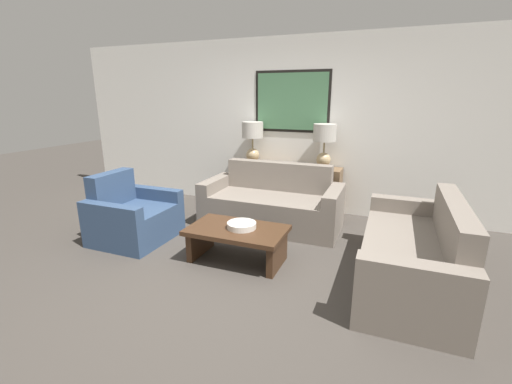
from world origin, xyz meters
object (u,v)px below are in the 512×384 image
Objects in this scene: coffee_table at (237,237)px; couch_by_side at (414,255)px; couch_by_back_wall at (272,205)px; decorative_bowl at (242,225)px; console_table at (286,189)px; armchair_near_back_wall at (133,217)px; table_lamp_right at (324,140)px; table_lamp_left at (253,137)px.

couch_by_side is at bearing 6.03° from coffee_table.
couch_by_back_wall is 5.96× the size of decorative_bowl.
decorative_bowl is (-1.74, -0.17, 0.12)m from couch_by_side.
couch_by_side reaches higher than console_table.
couch_by_side is at bearing 5.50° from decorative_bowl.
armchair_near_back_wall reaches higher than coffee_table.
table_lamp_right is at bearing 72.90° from coffee_table.
armchair_near_back_wall is at bearing 178.14° from decorative_bowl.
couch_by_side is 1.78× the size of coffee_table.
decorative_bowl is at bearing -105.90° from table_lamp_right.
table_lamp_right is 0.61× the size of coffee_table.
couch_by_back_wall is at bearing 36.30° from armchair_near_back_wall.
couch_by_back_wall is at bearing 151.19° from couch_by_side.
couch_by_side is at bearing -53.58° from table_lamp_right.
console_table is 2.33m from armchair_near_back_wall.
table_lamp_left is 2.06m from decorative_bowl.
console_table is 2.59× the size of table_lamp_left.
couch_by_back_wall is at bearing -49.92° from table_lamp_left.
console_table reaches higher than coffee_table.
table_lamp_left is 1.23m from couch_by_back_wall.
table_lamp_left is 2.12m from coffee_table.
table_lamp_left reaches higher than coffee_table.
table_lamp_right reaches higher than armchair_near_back_wall.
table_lamp_right is 2.12m from coffee_table.
table_lamp_right is 2.04× the size of decorative_bowl.
couch_by_back_wall is at bearing 89.93° from coffee_table.
console_table is 5.28× the size of decorative_bowl.
console_table is at bearing 49.81° from armchair_near_back_wall.
console_table is 0.97m from table_lamp_right.
table_lamp_left reaches higher than decorative_bowl.
decorative_bowl reaches higher than coffee_table.
couch_by_back_wall is (-0.57, -0.67, -0.86)m from table_lamp_right.
console_table is 0.89× the size of couch_by_back_wall.
table_lamp_left is (-0.57, 0.00, 0.79)m from console_table.
couch_by_back_wall is 1.86m from armchair_near_back_wall.
console_table reaches higher than decorative_bowl.
decorative_bowl is at bearing -88.54° from console_table.
coffee_table is at bearing -107.10° from table_lamp_right.
table_lamp_right reaches higher than couch_by_back_wall.
couch_by_side reaches higher than coffee_table.
table_lamp_left is at bearing 62.27° from armchair_near_back_wall.
coffee_table is 0.15m from decorative_bowl.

